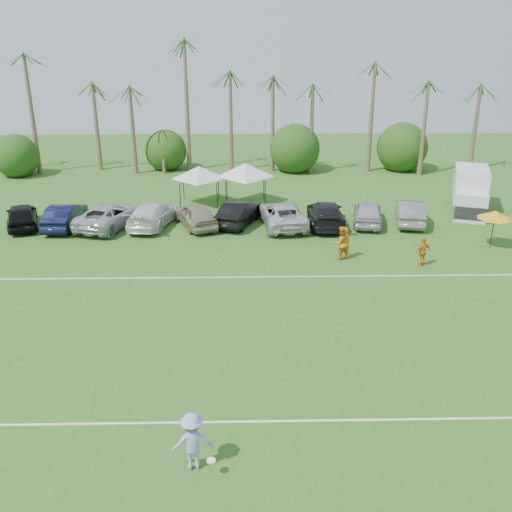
{
  "coord_description": "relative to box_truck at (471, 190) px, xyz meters",
  "views": [
    {
      "loc": [
        1.28,
        -13.55,
        11.98
      ],
      "look_at": [
        1.86,
        12.96,
        1.6
      ],
      "focal_mm": 40.0,
      "sensor_mm": 36.0,
      "label": 1
    }
  ],
  "objects": [
    {
      "name": "sideline_player_b",
      "position": [
        -10.7,
        -9.05,
        -0.63
      ],
      "size": [
        1.13,
        1.01,
        1.93
      ],
      "primitive_type": "imported",
      "rotation": [
        0.0,
        0.0,
        3.49
      ],
      "color": "orange",
      "rests_on": "ground"
    },
    {
      "name": "field_lines",
      "position": [
        -17.44,
        -17.57,
        -1.59
      ],
      "size": [
        80.0,
        12.1,
        0.01
      ],
      "color": "white",
      "rests_on": "ground"
    },
    {
      "name": "palm_tree_6",
      "position": [
        -13.44,
        12.43,
        7.62
      ],
      "size": [
        2.4,
        2.4,
        10.9
      ],
      "color": "brown",
      "rests_on": "ground"
    },
    {
      "name": "palm_tree_8",
      "position": [
        -4.44,
        12.43,
        5.88
      ],
      "size": [
        2.4,
        2.4,
        8.9
      ],
      "color": "brown",
      "rests_on": "ground"
    },
    {
      "name": "bush_tree_1",
      "position": [
        -23.44,
        13.43,
        0.2
      ],
      "size": [
        4.0,
        4.0,
        4.0
      ],
      "color": "brown",
      "rests_on": "ground"
    },
    {
      "name": "palm_tree_4",
      "position": [
        -21.44,
        12.43,
        5.88
      ],
      "size": [
        2.4,
        2.4,
        8.9
      ],
      "color": "brown",
      "rests_on": "ground"
    },
    {
      "name": "parked_car_2",
      "position": [
        -25.08,
        -3.02,
        -0.8
      ],
      "size": [
        4.21,
        6.26,
        1.59
      ],
      "primitive_type": "imported",
      "rotation": [
        0.0,
        0.0,
        2.85
      ],
      "color": "#ACAFB2",
      "rests_on": "ground"
    },
    {
      "name": "parked_car_7",
      "position": [
        -10.73,
        -2.93,
        -0.8
      ],
      "size": [
        2.45,
        5.58,
        1.59
      ],
      "primitive_type": "imported",
      "rotation": [
        0.0,
        0.0,
        3.1
      ],
      "color": "black",
      "rests_on": "ground"
    },
    {
      "name": "bush_tree_2",
      "position": [
        -11.44,
        13.43,
        0.2
      ],
      "size": [
        4.0,
        4.0,
        4.0
      ],
      "color": "brown",
      "rests_on": "ground"
    },
    {
      "name": "palm_tree_5",
      "position": [
        -17.44,
        12.43,
        6.75
      ],
      "size": [
        2.4,
        2.4,
        9.9
      ],
      "color": "brown",
      "rests_on": "ground"
    },
    {
      "name": "market_umbrella",
      "position": [
        -1.4,
        -7.4,
        0.44
      ],
      "size": [
        2.04,
        2.04,
        2.28
      ],
      "color": "black",
      "rests_on": "ground"
    },
    {
      "name": "bush_tree_3",
      "position": [
        -1.44,
        13.43,
        0.2
      ],
      "size": [
        4.0,
        4.0,
        4.0
      ],
      "color": "brown",
      "rests_on": "ground"
    },
    {
      "name": "box_truck",
      "position": [
        0.0,
        0.0,
        0.0
      ],
      "size": [
        3.89,
        6.18,
        2.99
      ],
      "rotation": [
        0.0,
        0.0,
        -0.32
      ],
      "color": "silver",
      "rests_on": "ground"
    },
    {
      "name": "parked_car_4",
      "position": [
        -19.34,
        -3.05,
        -0.8
      ],
      "size": [
        3.5,
        5.05,
        1.59
      ],
      "primitive_type": "imported",
      "rotation": [
        0.0,
        0.0,
        3.53
      ],
      "color": "tan",
      "rests_on": "ground"
    },
    {
      "name": "ground",
      "position": [
        -17.44,
        -25.57,
        -1.6
      ],
      "size": [
        120.0,
        120.0,
        0.0
      ],
      "primitive_type": "plane",
      "color": "#2E5C1B",
      "rests_on": "ground"
    },
    {
      "name": "frisbee_player",
      "position": [
        -17.71,
        -25.65,
        -0.67
      ],
      "size": [
        1.34,
        0.96,
        1.87
      ],
      "rotation": [
        0.0,
        0.0,
        3.28
      ],
      "color": "#9A9CDA",
      "rests_on": "ground"
    },
    {
      "name": "bush_tree_0",
      "position": [
        -36.44,
        13.43,
        0.2
      ],
      "size": [
        4.0,
        4.0,
        4.0
      ],
      "color": "brown",
      "rests_on": "ground"
    },
    {
      "name": "palm_tree_3",
      "position": [
        -25.44,
        12.43,
        8.46
      ],
      "size": [
        2.4,
        2.4,
        11.9
      ],
      "color": "brown",
      "rests_on": "ground"
    },
    {
      "name": "parked_car_9",
      "position": [
        -5.0,
        -2.63,
        -0.8
      ],
      "size": [
        2.59,
        5.08,
        1.59
      ],
      "primitive_type": "imported",
      "rotation": [
        0.0,
        0.0,
        2.95
      ],
      "color": "slate",
      "rests_on": "ground"
    },
    {
      "name": "sideline_player_c",
      "position": [
        -6.35,
        -10.14,
        -0.78
      ],
      "size": [
        1.04,
        0.76,
        1.64
      ],
      "primitive_type": "imported",
      "rotation": [
        0.0,
        0.0,
        3.57
      ],
      "color": "orange",
      "rests_on": "ground"
    },
    {
      "name": "parked_car_6",
      "position": [
        -13.6,
        -3.03,
        -0.8
      ],
      "size": [
        3.27,
        6.0,
        1.59
      ],
      "primitive_type": "imported",
      "rotation": [
        0.0,
        0.0,
        3.25
      ],
      "color": "silver",
      "rests_on": "ground"
    },
    {
      "name": "palm_tree_9",
      "position": [
        0.56,
        12.43,
        6.75
      ],
      "size": [
        2.4,
        2.4,
        9.9
      ],
      "color": "brown",
      "rests_on": "ground"
    },
    {
      "name": "parked_car_0",
      "position": [
        -30.81,
        -2.87,
        -0.8
      ],
      "size": [
        3.33,
        5.04,
        1.59
      ],
      "primitive_type": "imported",
      "rotation": [
        0.0,
        0.0,
        3.48
      ],
      "color": "black",
      "rests_on": "ground"
    },
    {
      "name": "parked_car_1",
      "position": [
        -27.95,
        -3.03,
        -0.8
      ],
      "size": [
        1.84,
        4.89,
        1.59
      ],
      "primitive_type": "imported",
      "rotation": [
        0.0,
        0.0,
        3.11
      ],
      "color": "black",
      "rests_on": "ground"
    },
    {
      "name": "palm_tree_7",
      "position": [
        -9.44,
        12.43,
        8.46
      ],
      "size": [
        2.4,
        2.4,
        11.9
      ],
      "color": "brown",
      "rests_on": "ground"
    },
    {
      "name": "palm_tree_10",
      "position": [
        5.56,
        12.43,
        7.62
      ],
      "size": [
        2.4,
        2.4,
        10.9
      ],
      "color": "brown",
      "rests_on": "ground"
    },
    {
      "name": "canopy_tent_right",
      "position": [
        -16.04,
        2.47,
        1.45
      ],
      "size": [
        4.4,
        4.4,
        3.56
      ],
      "color": "black",
      "rests_on": "ground"
    },
    {
      "name": "parked_car_8",
      "position": [
        -7.87,
        -2.73,
        -0.8
      ],
      "size": [
        2.73,
        4.95,
        1.59
      ],
      "primitive_type": "imported",
      "rotation": [
        0.0,
        0.0,
        2.95
      ],
      "color": "#B3B2BA",
      "rests_on": "ground"
    },
    {
      "name": "palm_tree_2",
      "position": [
        -29.44,
        12.43,
        7.62
      ],
      "size": [
        2.4,
        2.4,
        10.9
      ],
      "color": "brown",
      "rests_on": "ground"
    },
    {
      "name": "canopy_tent_left",
      "position": [
        -19.45,
        2.36,
        1.28
      ],
      "size": [
        4.14,
        4.14,
        3.36
      ],
      "color": "black",
      "rests_on": "ground"
    },
    {
      "name": "parked_car_3",
      "position": [
        -22.21,
        -2.79,
        -0.8
      ],
      "size": [
        3.32,
        5.84,
        1.59
      ],
      "primitive_type": "imported",
      "rotation": [
        0.0,
        0.0,
        2.93
      ],
      "color": "silver",
      "rests_on": "ground"
    },
    {
      "name": "parked_car_5",
      "position": [
        -16.47,
        -2.59,
        -0.8
      ],
      "size": [
        3.29,
        5.12,
        1.59
      ],
      "primitive_type": "imported",
      "rotation": [
        0.0,
        0.0,
        2.78
      ],
      "color": "black",
      "rests_on": "ground"
    },
    {
      "name": "sideline_player_a",
      "position": [
        -10.51,
        -9.0,
        -0.66
      ],
      "size": [
        0.75,
        0.56,
        1.88
      ],
      "primitive_type": "imported",
      "rotation": [
        0.0,
        0.0,
        3.32
      ],
      "color": "#CC6C16",
      "rests_on": "ground"
    },
    {
      "name": "palm_tree_1",
      "position": [
        -34.44,
        12.43,
        6.75
      ],
      "size": [
        2.4,
        2.4,
        9.9
      ],
      "color": "brown",
      "rests_on": "ground"
    }
  ]
}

